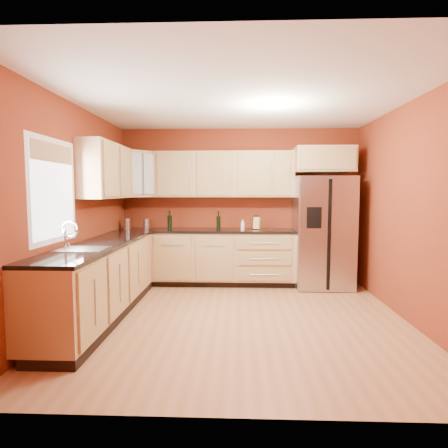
{
  "coord_description": "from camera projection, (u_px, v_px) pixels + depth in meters",
  "views": [
    {
      "loc": [
        -0.01,
        -4.43,
        1.54
      ],
      "look_at": [
        -0.22,
        0.9,
        1.08
      ],
      "focal_mm": 30.0,
      "sensor_mm": 36.0,
      "label": 1
    }
  ],
  "objects": [
    {
      "name": "wall_front",
      "position": [
        240.0,
        229.0,
        2.44
      ],
      "size": [
        4.0,
        0.04,
        2.6
      ],
      "primitive_type": "cube",
      "color": "maroon",
      "rests_on": "floor"
    },
    {
      "name": "corner_upper_cabinet",
      "position": [
        137.0,
        174.0,
        6.11
      ],
      "size": [
        0.67,
        0.67,
        0.75
      ],
      "primitive_type": "cube",
      "rotation": [
        0.0,
        0.0,
        0.79
      ],
      "color": "#A77C51",
      "rests_on": "wall_back"
    },
    {
      "name": "over_fridge_cabinet",
      "position": [
        323.0,
        160.0,
        6.0
      ],
      "size": [
        0.92,
        0.6,
        0.4
      ],
      "primitive_type": "cube",
      "color": "#A77C51",
      "rests_on": "wall_back"
    },
    {
      "name": "wall_back",
      "position": [
        239.0,
        206.0,
        6.42
      ],
      "size": [
        4.0,
        0.04,
        2.6
      ],
      "primitive_type": "cube",
      "color": "maroon",
      "rests_on": "floor"
    },
    {
      "name": "base_cabinets_left",
      "position": [
        100.0,
        282.0,
        4.57
      ],
      "size": [
        0.6,
        2.8,
        0.88
      ],
      "primitive_type": "cube",
      "color": "#A77C51",
      "rests_on": "floor"
    },
    {
      "name": "countertop_left",
      "position": [
        100.0,
        245.0,
        4.53
      ],
      "size": [
        0.62,
        2.8,
        0.04
      ],
      "primitive_type": "cube",
      "color": "black",
      "rests_on": "base_cabinets_left"
    },
    {
      "name": "knife_block",
      "position": [
        257.0,
        223.0,
        6.17
      ],
      "size": [
        0.12,
        0.11,
        0.2
      ],
      "primitive_type": "cube",
      "rotation": [
        0.0,
        0.0,
        -0.29
      ],
      "color": "tan",
      "rests_on": "countertop_back"
    },
    {
      "name": "wall_left",
      "position": [
        73.0,
        212.0,
        4.5
      ],
      "size": [
        0.04,
        4.0,
        2.6
      ],
      "primitive_type": "cube",
      "color": "maroon",
      "rests_on": "floor"
    },
    {
      "name": "ceiling",
      "position": [
        240.0,
        100.0,
        4.31
      ],
      "size": [
        4.0,
        4.0,
        0.0
      ],
      "primitive_type": "plane",
      "color": "white",
      "rests_on": "wall_back"
    },
    {
      "name": "floor",
      "position": [
        239.0,
        319.0,
        4.54
      ],
      "size": [
        4.0,
        4.0,
        0.0
      ],
      "primitive_type": "plane",
      "color": "#A36C3F",
      "rests_on": "ground"
    },
    {
      "name": "upper_cabinets_left",
      "position": [
        107.0,
        171.0,
        5.17
      ],
      "size": [
        0.33,
        1.35,
        0.75
      ],
      "primitive_type": "cube",
      "color": "#A77C51",
      "rests_on": "wall_left"
    },
    {
      "name": "soap_dispenser",
      "position": [
        243.0,
        225.0,
        6.07
      ],
      "size": [
        0.06,
        0.06,
        0.17
      ],
      "primitive_type": "cylinder",
      "rotation": [
        0.0,
        0.0,
        -0.02
      ],
      "color": "white",
      "rests_on": "countertop_back"
    },
    {
      "name": "wine_bottle_a",
      "position": [
        219.0,
        220.0,
        6.11
      ],
      "size": [
        0.09,
        0.09,
        0.3
      ],
      "primitive_type": null,
      "rotation": [
        0.0,
        0.0,
        -0.4
      ],
      "color": "black",
      "rests_on": "countertop_back"
    },
    {
      "name": "window",
      "position": [
        54.0,
        191.0,
        3.98
      ],
      "size": [
        0.03,
        0.9,
        1.0
      ],
      "primitive_type": "cube",
      "color": "white",
      "rests_on": "wall_left"
    },
    {
      "name": "countertop_back",
      "position": [
        206.0,
        231.0,
        6.17
      ],
      "size": [
        2.9,
        0.62,
        0.04
      ],
      "primitive_type": "cube",
      "color": "black",
      "rests_on": "base_cabinets_back"
    },
    {
      "name": "canister_left",
      "position": [
        127.0,
        224.0,
        6.18
      ],
      "size": [
        0.11,
        0.11,
        0.18
      ],
      "primitive_type": "cylinder",
      "rotation": [
        0.0,
        0.0,
        -0.01
      ],
      "color": "silver",
      "rests_on": "countertop_back"
    },
    {
      "name": "canister_right",
      "position": [
        147.0,
        224.0,
        6.19
      ],
      "size": [
        0.12,
        0.12,
        0.17
      ],
      "primitive_type": "cylinder",
      "rotation": [
        0.0,
        0.0,
        0.17
      ],
      "color": "silver",
      "rests_on": "countertop_back"
    },
    {
      "name": "base_cabinets_back",
      "position": [
        206.0,
        258.0,
        6.22
      ],
      "size": [
        2.9,
        0.6,
        0.88
      ],
      "primitive_type": "cube",
      "color": "#A77C51",
      "rests_on": "floor"
    },
    {
      "name": "wine_bottle_b",
      "position": [
        170.0,
        220.0,
        6.12
      ],
      "size": [
        0.09,
        0.09,
        0.32
      ],
      "primitive_type": null,
      "rotation": [
        0.0,
        0.0,
        -0.4
      ],
      "color": "black",
      "rests_on": "countertop_back"
    },
    {
      "name": "sink_faucet",
      "position": [
        82.0,
        236.0,
        4.01
      ],
      "size": [
        0.5,
        0.42,
        0.3
      ],
      "primitive_type": null,
      "color": "silver",
      "rests_on": "countertop_left"
    },
    {
      "name": "refrigerator",
      "position": [
        323.0,
        232.0,
        6.03
      ],
      "size": [
        0.9,
        0.75,
        1.78
      ],
      "primitive_type": "cube",
      "color": "silver",
      "rests_on": "floor"
    },
    {
      "name": "wall_right",
      "position": [
        411.0,
        212.0,
        4.35
      ],
      "size": [
        0.04,
        4.0,
        2.6
      ],
      "primitive_type": "cube",
      "color": "maroon",
      "rests_on": "floor"
    },
    {
      "name": "upper_cabinets_back",
      "position": [
        224.0,
        174.0,
        6.22
      ],
      "size": [
        2.3,
        0.33,
        0.75
      ],
      "primitive_type": "cube",
      "color": "#A77C51",
      "rests_on": "wall_back"
    }
  ]
}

